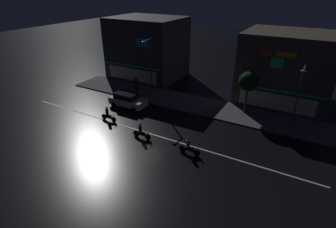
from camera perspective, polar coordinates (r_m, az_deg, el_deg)
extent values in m
plane|color=black|center=(25.21, -4.31, -4.15)|extent=(140.00, 140.00, 0.00)
cube|color=beige|center=(25.21, -4.31, -4.14)|extent=(30.39, 0.16, 0.01)
cube|color=#4C4C4F|center=(31.52, 3.92, 2.56)|extent=(31.99, 4.74, 0.14)
cube|color=#4C443A|center=(33.76, 24.21, 9.09)|extent=(9.85, 8.00, 8.07)
cube|color=#33E572|center=(30.27, 22.69, 4.65)|extent=(9.36, 0.24, 0.12)
cube|color=orange|center=(29.25, 24.30, 11.57)|extent=(1.90, 0.08, 0.51)
cube|color=#33E572|center=(29.54, 22.51, 10.18)|extent=(1.26, 0.08, 1.06)
cube|color=red|center=(29.51, 20.28, 12.31)|extent=(1.24, 0.08, 0.55)
cube|color=beige|center=(30.79, 22.29, 2.44)|extent=(7.88, 0.06, 1.80)
cube|color=#383A3F|center=(40.14, -4.42, 14.11)|extent=(10.05, 8.06, 8.57)
cube|color=#33E572|center=(37.28, -7.92, 10.31)|extent=(9.55, 0.24, 0.12)
cube|color=#268CF2|center=(35.43, -5.59, 15.08)|extent=(1.98, 0.08, 1.13)
cube|color=beige|center=(37.70, -7.74, 8.43)|extent=(8.04, 0.06, 1.80)
cylinder|color=#47494C|center=(31.71, -3.68, 9.69)|extent=(0.16, 0.16, 7.10)
cube|color=#47494C|center=(30.33, -4.62, 15.61)|extent=(0.10, 1.40, 0.10)
ellipsoid|color=#F9E099|center=(29.78, -5.39, 15.22)|extent=(0.44, 0.32, 0.20)
cylinder|color=#47494C|center=(26.93, 26.19, 2.99)|extent=(0.16, 0.16, 6.34)
cube|color=#47494C|center=(25.33, 27.41, 8.82)|extent=(0.10, 1.40, 0.10)
ellipsoid|color=#F9E099|center=(24.68, 27.24, 8.25)|extent=(0.44, 0.32, 0.20)
cylinder|color=#232328|center=(34.89, -6.86, 6.39)|extent=(0.36, 0.36, 1.63)
sphere|color=tan|center=(34.59, -6.94, 7.83)|extent=(0.22, 0.22, 0.22)
cylinder|color=#473323|center=(29.47, 16.50, 2.76)|extent=(0.24, 0.24, 2.73)
sphere|color=black|center=(28.70, 17.05, 6.77)|extent=(2.06, 2.06, 2.06)
cube|color=silver|center=(30.47, -8.65, 2.71)|extent=(4.30, 1.78, 0.76)
cube|color=black|center=(30.33, -9.05, 3.96)|extent=(2.58, 1.57, 0.60)
cube|color=#F9F2CC|center=(29.71, -4.72, 2.51)|extent=(0.08, 0.20, 0.12)
cube|color=#F9F2CC|center=(28.81, -6.06, 1.65)|extent=(0.08, 0.20, 0.12)
cylinder|color=black|center=(30.48, -5.47, 2.13)|extent=(0.62, 0.20, 0.62)
cylinder|color=black|center=(29.19, -7.44, 0.87)|extent=(0.62, 0.20, 0.62)
cylinder|color=black|center=(32.08, -9.65, 3.14)|extent=(0.62, 0.20, 0.62)
cylinder|color=black|center=(30.85, -11.69, 1.98)|extent=(0.62, 0.20, 0.62)
cylinder|color=black|center=(27.51, -11.66, -1.17)|extent=(0.60, 0.08, 0.60)
cylinder|color=black|center=(28.31, -13.66, -0.56)|extent=(0.60, 0.10, 0.60)
cube|color=black|center=(27.86, -12.70, -0.68)|extent=(1.30, 0.14, 0.20)
ellipsoid|color=red|center=(27.64, -12.43, -0.37)|extent=(0.44, 0.26, 0.24)
cube|color=black|center=(27.92, -13.03, -0.31)|extent=(0.56, 0.22, 0.10)
cylinder|color=slate|center=(27.29, -11.84, -0.13)|extent=(0.03, 0.60, 0.03)
sphere|color=white|center=(27.28, -11.68, -0.36)|extent=(0.14, 0.14, 0.14)
cylinder|color=brown|center=(27.72, -13.04, 0.40)|extent=(0.32, 0.32, 0.70)
sphere|color=#333338|center=(27.52, -13.14, 1.26)|extent=(0.22, 0.22, 0.22)
cylinder|color=black|center=(24.02, -4.38, -4.99)|extent=(0.60, 0.08, 0.60)
cylinder|color=black|center=(24.68, -6.90, -4.20)|extent=(0.60, 0.10, 0.60)
cube|color=black|center=(24.29, -5.67, -4.39)|extent=(1.30, 0.14, 0.20)
ellipsoid|color=black|center=(24.08, -5.30, -4.06)|extent=(0.44, 0.26, 0.24)
cube|color=black|center=(24.32, -6.07, -3.96)|extent=(0.56, 0.22, 0.10)
cylinder|color=slate|center=(23.76, -4.53, -3.83)|extent=(0.03, 0.60, 0.03)
sphere|color=white|center=(23.77, -4.34, -4.09)|extent=(0.14, 0.14, 0.14)
cylinder|color=brown|center=(24.09, -6.02, -3.17)|extent=(0.32, 0.32, 0.70)
sphere|color=#333338|center=(23.87, -6.07, -2.21)|extent=(0.22, 0.22, 0.22)
cylinder|color=black|center=(22.00, 6.22, -8.35)|extent=(0.60, 0.08, 0.60)
cylinder|color=black|center=(22.44, 3.17, -7.45)|extent=(0.60, 0.10, 0.60)
cube|color=black|center=(22.15, 4.69, -7.68)|extent=(1.30, 0.14, 0.20)
ellipsoid|color=black|center=(21.97, 5.18, -7.35)|extent=(0.44, 0.26, 0.24)
cube|color=black|center=(22.14, 4.23, -7.22)|extent=(0.56, 0.22, 0.10)
cylinder|color=slate|center=(21.71, 6.17, -7.12)|extent=(0.03, 0.60, 0.03)
sphere|color=white|center=(21.74, 6.38, -7.40)|extent=(0.14, 0.14, 0.14)
cylinder|color=gray|center=(21.90, 4.38, -6.39)|extent=(0.32, 0.32, 0.70)
sphere|color=#333338|center=(21.66, 4.43, -5.36)|extent=(0.22, 0.22, 0.22)
cone|color=orange|center=(31.06, -5.06, 2.55)|extent=(0.36, 0.36, 0.55)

